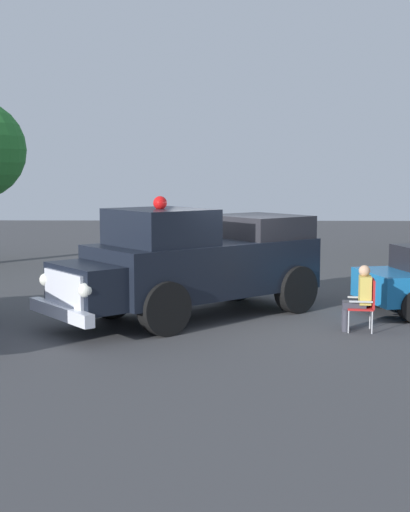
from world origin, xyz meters
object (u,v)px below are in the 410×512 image
(vintage_fire_truck, at_px, (196,261))
(traffic_cone, at_px, (382,285))
(spectator_seated, at_px, (360,295))
(lawn_chair_near_truck, at_px, (366,301))

(vintage_fire_truck, height_order, traffic_cone, vintage_fire_truck)
(vintage_fire_truck, xyz_separation_m, traffic_cone, (-4.51, -2.47, -0.89))
(spectator_seated, height_order, traffic_cone, spectator_seated)
(vintage_fire_truck, bearing_deg, spectator_seated, 158.21)
(traffic_cone, bearing_deg, vintage_fire_truck, 28.74)
(traffic_cone, bearing_deg, lawn_chair_near_truck, 72.59)
(spectator_seated, distance_m, traffic_cone, 3.99)
(spectator_seated, relative_size, traffic_cone, 2.03)
(vintage_fire_truck, height_order, lawn_chair_near_truck, vintage_fire_truck)
(lawn_chair_near_truck, relative_size, traffic_cone, 1.61)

